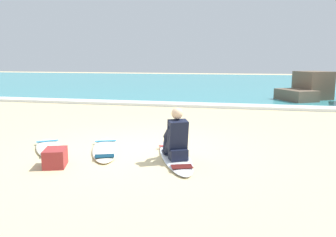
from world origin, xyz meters
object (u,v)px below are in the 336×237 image
surfboard_spare_far (105,149)px  surfboard_spare_near (49,148)px  surfboard_main (175,156)px  beach_bag (55,158)px  surfer_seated (176,139)px

surfboard_spare_far → surfboard_spare_near: bearing=-171.7°
surfboard_main → surfboard_spare_far: size_ratio=1.18×
surfboard_spare_near → surfboard_spare_far: bearing=8.3°
surfboard_main → surfboard_spare_near: same height
surfboard_main → surfboard_spare_far: same height
beach_bag → surfboard_spare_near: bearing=127.0°
surfer_seated → surfboard_main: bearing=107.2°
surfboard_spare_near → beach_bag: beach_bag is taller
surfboard_main → surfer_seated: bearing=-72.8°
surfboard_main → beach_bag: size_ratio=5.10×
surfboard_main → beach_bag: beach_bag is taller
surfboard_spare_near → surfboard_spare_far: 1.20m
surfboard_spare_near → surfboard_spare_far: (1.19, 0.17, -0.00)m
surfboard_main → surfboard_spare_near: 2.71m
surfboard_spare_near → beach_bag: (0.76, -1.01, 0.12)m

